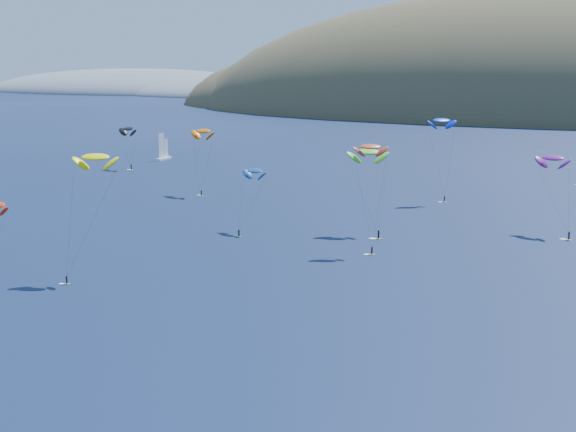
# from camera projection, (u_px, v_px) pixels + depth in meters

# --- Properties ---
(ground) EXTENTS (2800.00, 2800.00, 0.00)m
(ground) POSITION_uv_depth(u_px,v_px,m) (124.00, 429.00, 91.28)
(ground) COLOR black
(ground) RESTS_ON ground
(headland) EXTENTS (460.00, 250.00, 60.00)m
(headland) POSITION_uv_depth(u_px,v_px,m) (157.00, 94.00, 936.79)
(headland) COLOR slate
(headland) RESTS_ON ground
(sailboat) EXTENTS (9.97, 8.63, 12.40)m
(sailboat) POSITION_uv_depth(u_px,v_px,m) (163.00, 157.00, 326.00)
(sailboat) COLOR white
(sailboat) RESTS_ON ground
(kitesurfer_1) EXTENTS (9.58, 8.81, 21.55)m
(kitesurfer_1) POSITION_uv_depth(u_px,v_px,m) (203.00, 131.00, 244.53)
(kitesurfer_1) COLOR yellow
(kitesurfer_1) RESTS_ON ground
(kitesurfer_2) EXTENTS (9.10, 12.63, 25.15)m
(kitesurfer_2) POSITION_uv_depth(u_px,v_px,m) (95.00, 157.00, 152.40)
(kitesurfer_2) COLOR yellow
(kitesurfer_2) RESTS_ON ground
(kitesurfer_3) EXTENTS (11.29, 12.08, 21.77)m
(kitesurfer_3) POSITION_uv_depth(u_px,v_px,m) (368.00, 152.00, 191.44)
(kitesurfer_3) COLOR yellow
(kitesurfer_3) RESTS_ON ground
(kitesurfer_4) EXTENTS (8.97, 7.92, 25.72)m
(kitesurfer_4) POSITION_uv_depth(u_px,v_px,m) (442.00, 121.00, 230.60)
(kitesurfer_4) COLOR yellow
(kitesurfer_4) RESTS_ON ground
(kitesurfer_6) EXTENTS (10.59, 12.99, 20.14)m
(kitesurfer_6) POSITION_uv_depth(u_px,v_px,m) (553.00, 158.00, 191.25)
(kitesurfer_6) COLOR yellow
(kitesurfer_6) RESTS_ON ground
(kitesurfer_9) EXTENTS (7.87, 8.78, 24.53)m
(kitesurfer_9) POSITION_uv_depth(u_px,v_px,m) (371.00, 147.00, 172.38)
(kitesurfer_9) COLOR yellow
(kitesurfer_9) RESTS_ON ground
(kitesurfer_10) EXTENTS (7.75, 12.42, 16.38)m
(kitesurfer_10) POSITION_uv_depth(u_px,v_px,m) (255.00, 171.00, 193.63)
(kitesurfer_10) COLOR yellow
(kitesurfer_10) RESTS_ON ground
(kitesurfer_12) EXTENTS (9.92, 8.39, 17.37)m
(kitesurfer_12) POSITION_uv_depth(u_px,v_px,m) (128.00, 129.00, 299.33)
(kitesurfer_12) COLOR yellow
(kitesurfer_12) RESTS_ON ground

